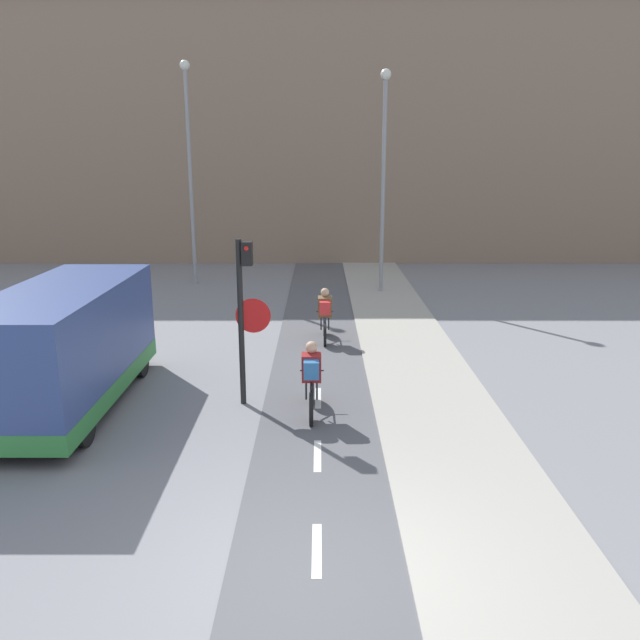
{
  "coord_description": "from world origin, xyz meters",
  "views": [
    {
      "loc": [
        0.04,
        -6.19,
        4.69
      ],
      "look_at": [
        0.0,
        7.17,
        1.2
      ],
      "focal_mm": 35.0,
      "sensor_mm": 36.0,
      "label": 1
    }
  ],
  "objects_px": {
    "street_lamp_far": "(191,154)",
    "street_lamp_sidewalk": "(386,162)",
    "cyclist_far": "(327,316)",
    "van": "(69,349)",
    "traffic_light_pole": "(247,304)",
    "cyclist_near": "(313,380)"
  },
  "relations": [
    {
      "from": "street_lamp_sidewalk",
      "to": "cyclist_far",
      "type": "xyz_separation_m",
      "value": [
        -2.05,
        -6.17,
        -3.85
      ]
    },
    {
      "from": "cyclist_far",
      "to": "traffic_light_pole",
      "type": "bearing_deg",
      "value": -109.97
    },
    {
      "from": "cyclist_far",
      "to": "van",
      "type": "bearing_deg",
      "value": -138.37
    },
    {
      "from": "street_lamp_sidewalk",
      "to": "traffic_light_pole",
      "type": "bearing_deg",
      "value": -109.01
    },
    {
      "from": "street_lamp_sidewalk",
      "to": "cyclist_near",
      "type": "bearing_deg",
      "value": -101.94
    },
    {
      "from": "van",
      "to": "cyclist_far",
      "type": "bearing_deg",
      "value": 41.63
    },
    {
      "from": "traffic_light_pole",
      "to": "van",
      "type": "height_order",
      "value": "traffic_light_pole"
    },
    {
      "from": "street_lamp_far",
      "to": "street_lamp_sidewalk",
      "type": "bearing_deg",
      "value": -13.6
    },
    {
      "from": "cyclist_near",
      "to": "van",
      "type": "xyz_separation_m",
      "value": [
        -4.67,
        0.44,
        0.46
      ]
    },
    {
      "from": "cyclist_near",
      "to": "cyclist_far",
      "type": "xyz_separation_m",
      "value": [
        0.28,
        4.85,
        -0.0
      ]
    },
    {
      "from": "cyclist_far",
      "to": "van",
      "type": "relative_size",
      "value": 0.29
    },
    {
      "from": "street_lamp_far",
      "to": "street_lamp_sidewalk",
      "type": "xyz_separation_m",
      "value": [
        6.96,
        -1.68,
        -0.27
      ]
    },
    {
      "from": "street_lamp_far",
      "to": "street_lamp_sidewalk",
      "type": "height_order",
      "value": "street_lamp_far"
    },
    {
      "from": "traffic_light_pole",
      "to": "street_lamp_sidewalk",
      "type": "height_order",
      "value": "street_lamp_sidewalk"
    },
    {
      "from": "traffic_light_pole",
      "to": "street_lamp_far",
      "type": "relative_size",
      "value": 0.4
    },
    {
      "from": "van",
      "to": "traffic_light_pole",
      "type": "bearing_deg",
      "value": 2.27
    },
    {
      "from": "traffic_light_pole",
      "to": "van",
      "type": "distance_m",
      "value": 3.51
    },
    {
      "from": "traffic_light_pole",
      "to": "street_lamp_far",
      "type": "bearing_deg",
      "value": 105.51
    },
    {
      "from": "van",
      "to": "street_lamp_far",
      "type": "bearing_deg",
      "value": 89.83
    },
    {
      "from": "traffic_light_pole",
      "to": "street_lamp_sidewalk",
      "type": "xyz_separation_m",
      "value": [
        3.6,
        10.44,
        2.54
      ]
    },
    {
      "from": "cyclist_near",
      "to": "van",
      "type": "bearing_deg",
      "value": 174.56
    },
    {
      "from": "traffic_light_pole",
      "to": "van",
      "type": "xyz_separation_m",
      "value": [
        -3.4,
        -0.13,
        -0.84
      ]
    }
  ]
}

